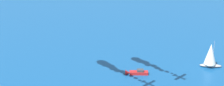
% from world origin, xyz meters
% --- Properties ---
extents(sailboat_far_stbd, '(6.22, 10.46, 13.16)m').
position_xyz_m(sailboat_far_stbd, '(-52.25, 33.78, 6.01)').
color(sailboat_far_stbd, '#9E9993').
rests_on(sailboat_far_stbd, ground_plane).
extents(motorboat_offshore, '(4.87, 10.81, 3.04)m').
position_xyz_m(motorboat_offshore, '(-36.15, 1.17, 0.82)').
color(motorboat_offshore, '#B21E1E').
rests_on(motorboat_offshore, ground_plane).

